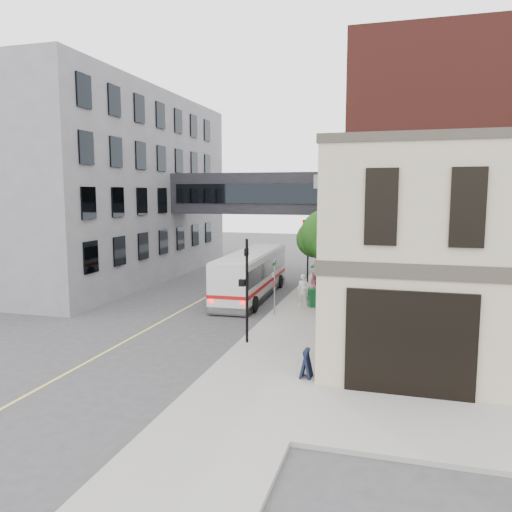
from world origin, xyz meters
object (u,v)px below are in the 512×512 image
Objects in this scene: pedestrian_b at (315,285)px; sandwich_board at (306,363)px; pedestrian_a at (303,290)px; pedestrian_c at (327,285)px; bus at (252,272)px; newspaper_box at (313,298)px.

sandwich_board is (1.75, -12.70, -0.38)m from pedestrian_b.
pedestrian_b is at bearing 99.50° from sandwich_board.
pedestrian_a is 11.02m from sandwich_board.
sandwich_board is at bearing -83.48° from pedestrian_a.
sandwich_board is at bearing -72.71° from pedestrian_c.
bus is at bearing 144.31° from pedestrian_a.
pedestrian_a is at bearing -106.63° from pedestrian_b.
pedestrian_a reaches higher than newspaper_box.
pedestrian_a reaches higher than sandwich_board.
pedestrian_c is (4.70, 0.25, -0.60)m from bus.
pedestrian_b is at bearing 74.30° from pedestrian_a.
newspaper_box is at bearing -0.43° from pedestrian_a.
pedestrian_c is at bearing 39.10° from pedestrian_b.
pedestrian_a reaches higher than pedestrian_b.
pedestrian_b is 1.06× the size of pedestrian_c.
newspaper_box is at bearing -87.05° from pedestrian_c.
pedestrian_c reaches higher than newspaper_box.
pedestrian_b is 0.86m from pedestrian_c.
newspaper_box is (0.20, -1.85, -0.37)m from pedestrian_b.
pedestrian_a reaches higher than pedestrian_c.
pedestrian_c is at bearing 3.02° from bus.
bus is 10.52× the size of sandwich_board.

